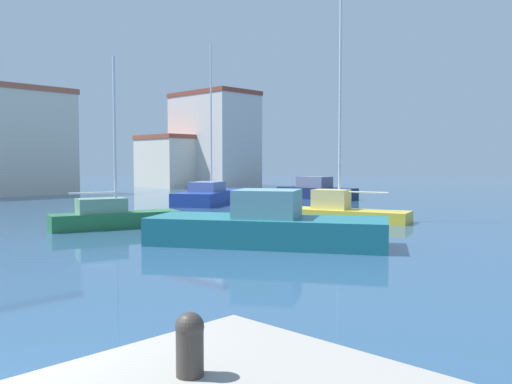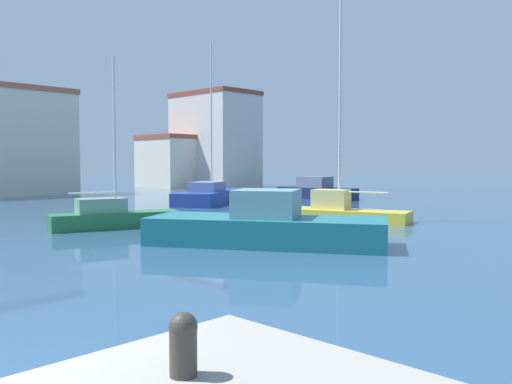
# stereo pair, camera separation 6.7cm
# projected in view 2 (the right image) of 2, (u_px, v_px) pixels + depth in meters

# --- Properties ---
(water) EXTENTS (160.00, 160.00, 0.00)m
(water) POSITION_uv_depth(u_px,v_px,m) (127.00, 215.00, 30.23)
(water) COLOR #2D5175
(water) RESTS_ON ground
(mooring_bollard) EXTENTS (0.25, 0.25, 0.56)m
(mooring_bollard) POSITION_uv_depth(u_px,v_px,m) (183.00, 342.00, 4.65)
(mooring_bollard) COLOR #38332D
(mooring_bollard) RESTS_ON pier_quay
(sailboat_yellow_far_left) EXTENTS (3.75, 7.26, 11.73)m
(sailboat_yellow_far_left) POSITION_uv_depth(u_px,v_px,m) (337.00, 210.00, 27.30)
(sailboat_yellow_far_left) COLOR gold
(sailboat_yellow_far_left) RESTS_ON water
(sailboat_green_near_pier) EXTENTS (5.84, 3.03, 7.66)m
(sailboat_green_near_pier) POSITION_uv_depth(u_px,v_px,m) (113.00, 216.00, 24.08)
(sailboat_green_near_pier) COLOR #28703D
(sailboat_green_near_pier) RESTS_ON water
(motorboat_navy_mid_harbor) EXTENTS (2.30, 6.63, 1.81)m
(motorboat_navy_mid_harbor) POSITION_uv_depth(u_px,v_px,m) (316.00, 191.00, 43.66)
(motorboat_navy_mid_harbor) COLOR #19234C
(motorboat_navy_mid_harbor) RESTS_ON water
(motorboat_teal_inner_mooring) EXTENTS (6.72, 8.70, 1.97)m
(motorboat_teal_inner_mooring) POSITION_uv_depth(u_px,v_px,m) (267.00, 227.00, 19.18)
(motorboat_teal_inner_mooring) COLOR #1E707A
(motorboat_teal_inner_mooring) RESTS_ON water
(sailboat_blue_distant_north) EXTENTS (9.07, 6.82, 11.44)m
(sailboat_blue_distant_north) POSITION_uv_depth(u_px,v_px,m) (211.00, 195.00, 38.86)
(sailboat_blue_distant_north) COLOR #233D93
(sailboat_blue_distant_north) RESTS_ON water
(yacht_club) EXTENTS (12.69, 5.42, 9.74)m
(yacht_club) POSITION_uv_depth(u_px,v_px,m) (0.00, 141.00, 47.49)
(yacht_club) COLOR beige
(yacht_club) RESTS_ON ground
(harbor_office) EXTENTS (8.58, 7.32, 6.21)m
(harbor_office) POSITION_uv_depth(u_px,v_px,m) (180.00, 161.00, 65.62)
(harbor_office) COLOR beige
(harbor_office) RESTS_ON ground
(waterfront_apartments) EXTENTS (6.57, 10.17, 11.41)m
(waterfront_apartments) POSITION_uv_depth(u_px,v_px,m) (215.00, 140.00, 65.38)
(waterfront_apartments) COLOR beige
(waterfront_apartments) RESTS_ON ground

